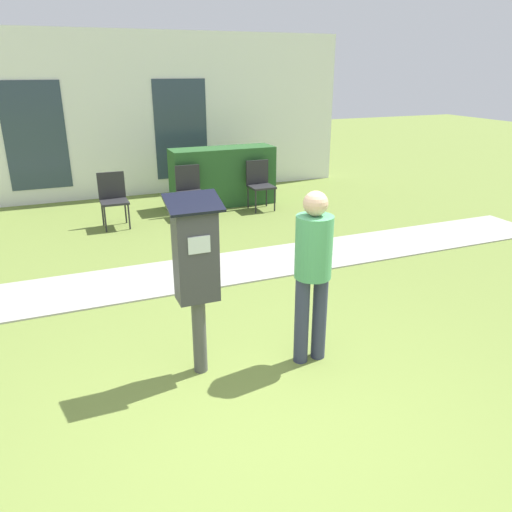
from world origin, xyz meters
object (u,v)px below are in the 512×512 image
object	(u,v)px
person_standing	(313,265)
outdoor_chair_left	(113,195)
outdoor_chair_middle	(190,187)
parking_meter	(196,264)
outdoor_chair_right	(259,181)

from	to	relation	value
person_standing	outdoor_chair_left	size ratio (longest dim) A/B	1.76
outdoor_chair_left	outdoor_chair_middle	bearing A→B (deg)	-2.57
outdoor_chair_middle	outdoor_chair_left	bearing A→B (deg)	-162.58
person_standing	outdoor_chair_left	bearing A→B (deg)	83.22
person_standing	outdoor_chair_middle	distance (m)	5.03
outdoor_chair_middle	parking_meter	bearing A→B (deg)	-91.90
outdoor_chair_left	outdoor_chair_middle	size ratio (longest dim) A/B	1.00
outdoor_chair_right	parking_meter	bearing A→B (deg)	-93.90
person_standing	outdoor_chair_right	size ratio (longest dim) A/B	1.76
outdoor_chair_left	outdoor_chair_middle	world-z (taller)	same
parking_meter	person_standing	size ratio (longest dim) A/B	1.01
person_standing	outdoor_chair_middle	size ratio (longest dim) A/B	1.76
person_standing	outdoor_chair_right	distance (m)	5.25
parking_meter	outdoor_chair_left	world-z (taller)	parking_meter
person_standing	outdoor_chair_middle	bearing A→B (deg)	67.81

